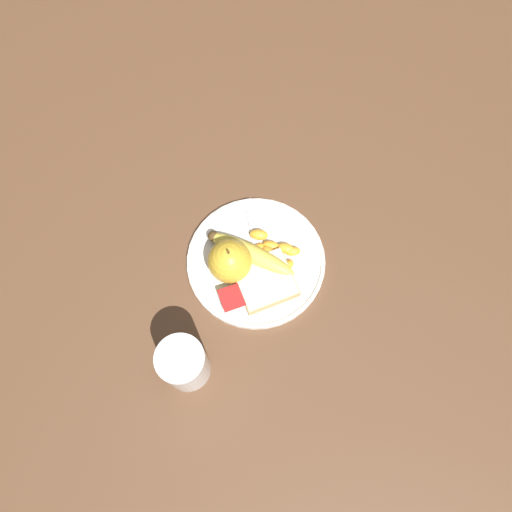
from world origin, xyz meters
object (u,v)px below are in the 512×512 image
at_px(banana, 250,254).
at_px(jam_packet, 235,298).
at_px(bread_slice, 265,281).
at_px(juice_glass, 184,364).
at_px(apple, 230,262).
at_px(plate, 256,261).
at_px(fork, 258,258).

distance_m(banana, jam_packet, 0.08).
bearing_deg(bread_slice, juice_glass, -150.89).
relative_size(juice_glass, apple, 1.29).
bearing_deg(plate, bread_slice, -90.11).
height_order(juice_glass, jam_packet, juice_glass).
bearing_deg(juice_glass, fork, 39.34).
height_order(apple, bread_slice, apple).
relative_size(plate, fork, 1.24).
xyz_separation_m(plate, fork, (0.00, 0.00, 0.01)).
distance_m(bread_slice, fork, 0.05).
bearing_deg(fork, bread_slice, 5.55).
xyz_separation_m(plate, apple, (-0.05, -0.00, 0.04)).
relative_size(apple, jam_packet, 1.68).
xyz_separation_m(banana, fork, (0.01, -0.01, -0.02)).
height_order(juice_glass, bread_slice, juice_glass).
distance_m(bread_slice, jam_packet, 0.06).
height_order(plate, apple, apple).
relative_size(bread_slice, fork, 0.49).
height_order(apple, fork, apple).
distance_m(plate, bread_slice, 0.05).
distance_m(juice_glass, bread_slice, 0.19).
relative_size(juice_glass, fork, 0.55).
relative_size(banana, fork, 0.73).
bearing_deg(banana, plate, -45.69).
bearing_deg(apple, banana, 14.72).
bearing_deg(plate, jam_packet, -135.55).
relative_size(plate, bread_slice, 2.51).
height_order(bread_slice, fork, bread_slice).
height_order(plate, banana, banana).
bearing_deg(apple, jam_packet, -101.21).
bearing_deg(jam_packet, plate, 44.45).
xyz_separation_m(plate, banana, (-0.01, 0.01, 0.02)).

